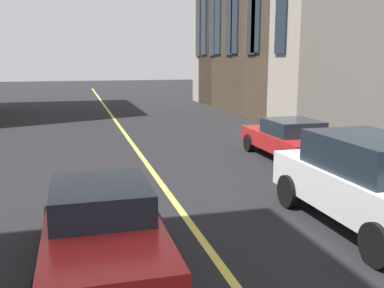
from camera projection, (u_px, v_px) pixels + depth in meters
name	position (u px, v px, depth m)	size (l,w,h in m)	color
lane_centre_line	(149.00, 166.00, 14.07)	(80.00, 0.16, 0.01)	#D8C64C
car_red_parked_a	(290.00, 138.00, 15.08)	(4.40, 1.95, 1.37)	#B21E1E
car_red_trailing	(102.00, 226.00, 7.15)	(4.40, 1.95, 1.37)	#B21E1E
car_white_near	(369.00, 181.00, 8.80)	(4.70, 2.14, 1.88)	silver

